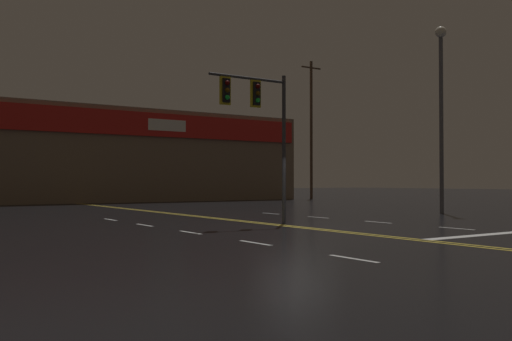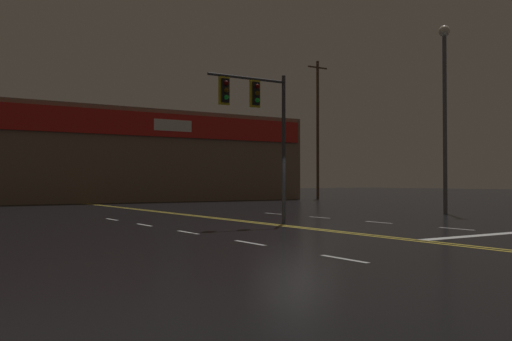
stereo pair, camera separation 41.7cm
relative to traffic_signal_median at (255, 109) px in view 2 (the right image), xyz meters
The scene contains 6 objects.
ground_plane 4.49m from the traffic_signal_median, 63.02° to the right, with size 200.00×200.00×0.00m, color black.
road_markings 4.98m from the traffic_signal_median, 59.15° to the right, with size 12.06×60.00×0.01m.
traffic_signal_median is the anchor object (origin of this frame).
streetlight_near_left 12.03m from the traffic_signal_median, ahead, with size 0.56×0.56×9.29m.
building_backdrop 28.94m from the traffic_signal_median, 88.58° to the left, with size 38.94×10.23×7.28m.
utility_pole_row 23.95m from the traffic_signal_median, 87.52° to the left, with size 45.12×0.26×12.78m.
Camera 2 is at (-11.80, -15.97, 1.56)m, focal length 40.00 mm.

